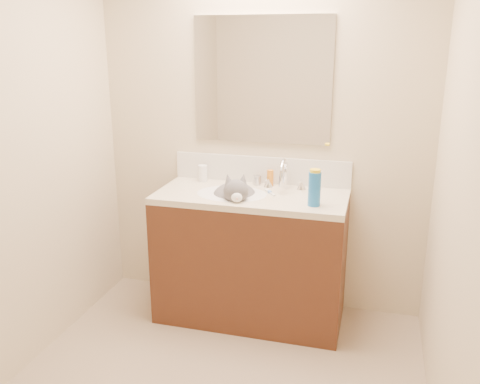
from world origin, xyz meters
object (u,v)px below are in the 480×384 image
Objects in this scene: spray_can at (314,189)px; silver_jar at (257,180)px; cat at (235,198)px; amber_bottle at (270,178)px; basin at (232,204)px; faucet at (284,177)px; pill_bottle at (203,173)px; vanity_cabinet at (251,259)px.

silver_jar is at bearing 140.93° from spray_can.
cat is 0.26m from silver_jar.
amber_bottle is (0.09, -0.01, 0.02)m from silver_jar.
basin is 1.61× the size of faucet.
spray_can is at bearing -39.07° from silver_jar.
silver_jar is (0.38, 0.01, -0.02)m from pill_bottle.
faucet reaches higher than basin.
cat is 0.30m from amber_bottle.
vanity_cabinet is 2.72× the size of cat.
spray_can reaches higher than silver_jar.
basin is 0.33m from amber_bottle.
vanity_cabinet is 0.70m from spray_can.
amber_bottle is (-0.10, 0.07, -0.03)m from faucet.
faucet is at bearing -5.90° from pill_bottle.
vanity_cabinet is at bearing -2.03° from cat.
vanity_cabinet is at bearing 161.74° from spray_can.
pill_bottle is 0.56× the size of spray_can.
cat is at bearing 168.44° from spray_can.
silver_jar is (-0.19, 0.07, -0.05)m from faucet.
cat is 0.54m from spray_can.
cat is 7.09× the size of silver_jar.
basin is 1.02× the size of cat.
pill_bottle is at bearing -179.19° from amber_bottle.
vanity_cabinet is 2.67× the size of basin.
pill_bottle is 0.38m from silver_jar.
faucet reaches higher than vanity_cabinet.
amber_bottle is at bearing 147.38° from faucet.
vanity_cabinet is 11.07× the size of amber_bottle.
basin is 0.28m from silver_jar.
cat is 0.38m from pill_bottle.
vanity_cabinet is 0.55m from amber_bottle.
faucet reaches higher than silver_jar.
basin is (-0.12, -0.03, 0.38)m from vanity_cabinet.
faucet is 0.63× the size of cat.
silver_jar is at bearing 176.37° from amber_bottle.
spray_can is (0.53, -0.11, 0.17)m from basin.
faucet is 1.39× the size of spray_can.
silver_jar is at bearing 159.68° from faucet.
cat is at bearing -3.81° from basin.
vanity_cabinet is 4.29× the size of faucet.
pill_bottle is at bearing 122.35° from cat.
faucet is at bearing -32.62° from amber_bottle.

